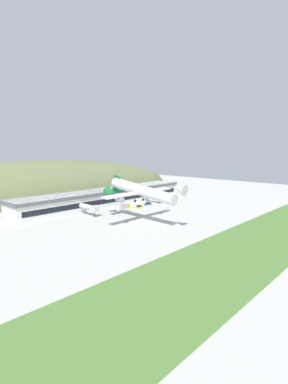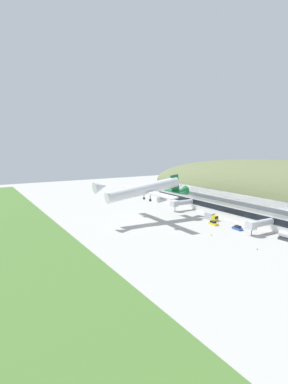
% 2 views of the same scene
% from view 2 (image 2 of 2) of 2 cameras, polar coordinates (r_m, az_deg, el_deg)
% --- Properties ---
extents(ground_plane, '(353.71, 353.71, 0.00)m').
position_cam_2_polar(ground_plane, '(123.48, 1.01, -6.77)').
color(ground_plane, '#B7B5AF').
extents(grass_strip_foreground, '(318.34, 30.90, 0.08)m').
position_cam_2_polar(grass_strip_foreground, '(107.43, -20.70, -9.76)').
color(grass_strip_foreground, '#4C7533').
rests_on(grass_strip_foreground, ground_plane).
extents(hill_backdrop, '(269.05, 78.44, 48.63)m').
position_cam_2_polar(hill_backdrop, '(206.43, 25.56, -1.26)').
color(hill_backdrop, '#667047').
rests_on(hill_backdrop, ground_plane).
extents(terminal_building, '(114.17, 16.42, 9.21)m').
position_cam_2_polar(terminal_building, '(148.17, 17.23, -2.44)').
color(terminal_building, white).
rests_on(terminal_building, ground_plane).
extents(jetway_0, '(3.38, 13.03, 5.43)m').
position_cam_2_polar(jetway_0, '(155.06, 7.04, -2.07)').
color(jetway_0, silver).
rests_on(jetway_0, ground_plane).
extents(jetway_1, '(3.38, 13.35, 5.43)m').
position_cam_2_polar(jetway_1, '(121.87, 21.03, -5.64)').
color(jetway_1, silver).
rests_on(jetway_1, ground_plane).
extents(cargo_airplane, '(40.98, 47.39, 11.24)m').
position_cam_2_polar(cargo_airplane, '(131.84, 0.30, 0.44)').
color(cargo_airplane, silver).
extents(service_car_0, '(4.55, 2.22, 1.64)m').
position_cam_2_polar(service_car_0, '(125.84, 17.38, -6.56)').
color(service_car_0, '#264C99').
rests_on(service_car_0, ground_plane).
extents(service_car_1, '(4.59, 2.23, 1.62)m').
position_cam_2_polar(service_car_1, '(130.69, 13.08, -5.81)').
color(service_car_1, gold).
rests_on(service_car_1, ground_plane).
extents(box_truck, '(6.34, 2.94, 3.11)m').
position_cam_2_polar(box_truck, '(138.52, 12.65, -4.62)').
color(box_truck, gold).
rests_on(box_truck, ground_plane).
extents(traffic_cone_0, '(0.52, 0.52, 0.58)m').
position_cam_2_polar(traffic_cone_0, '(115.59, 12.72, -7.95)').
color(traffic_cone_0, orange).
rests_on(traffic_cone_0, ground_plane).
extents(traffic_cone_1, '(0.52, 0.52, 0.58)m').
position_cam_2_polar(traffic_cone_1, '(104.84, 20.76, -10.09)').
color(traffic_cone_1, orange).
rests_on(traffic_cone_1, ground_plane).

